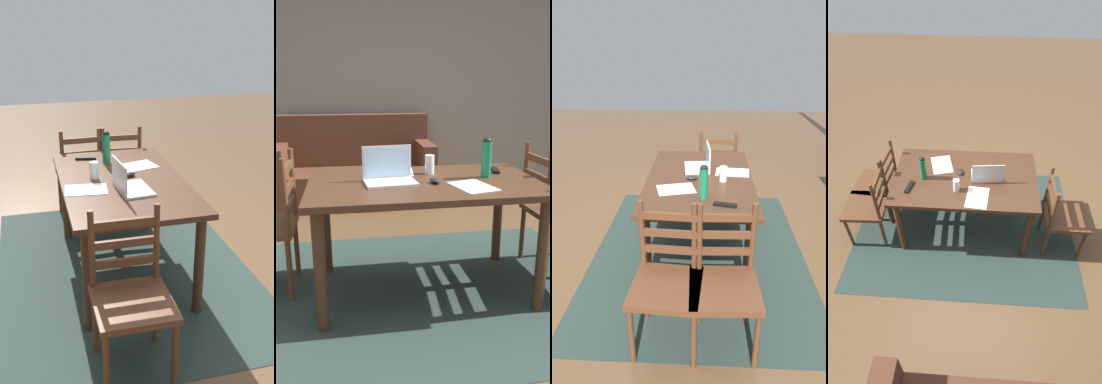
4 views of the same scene
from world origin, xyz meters
TOP-DOWN VIEW (x-y plane):
  - ground_plane at (0.00, 0.00)m, footprint 14.00×14.00m
  - area_rug at (0.00, 0.00)m, footprint 2.53×1.97m
  - dining_table at (0.00, 0.00)m, footprint 1.49×0.91m
  - chair_left_far at (-1.03, 0.18)m, footprint 0.44×0.44m
  - chair_right_near at (1.03, -0.18)m, footprint 0.47×0.47m
  - chair_right_far at (1.03, 0.18)m, footprint 0.46×0.46m
  - laptop at (-0.23, 0.01)m, footprint 0.34×0.25m
  - water_bottle at (0.43, 0.04)m, footprint 0.07×0.07m
  - drinking_glass at (0.08, 0.20)m, footprint 0.07×0.07m
  - computer_mouse at (0.06, -0.07)m, footprint 0.08×0.11m
  - tv_remote at (0.55, 0.20)m, footprint 0.08×0.18m
  - paper_stack_left at (0.27, -0.19)m, footprint 0.28×0.34m
  - paper_stack_right at (-0.14, 0.29)m, footprint 0.24×0.32m

SIDE VIEW (x-z plane):
  - ground_plane at x=0.00m, z-range 0.00..0.00m
  - area_rug at x=0.00m, z-range 0.00..0.01m
  - chair_left_far at x=-1.03m, z-range -0.01..0.94m
  - chair_right_near at x=1.03m, z-range -0.01..0.94m
  - chair_right_far at x=1.03m, z-range -0.01..0.94m
  - dining_table at x=0.00m, z-range 0.29..1.06m
  - paper_stack_left at x=0.27m, z-range 0.77..0.78m
  - paper_stack_right at x=-0.14m, z-range 0.77..0.78m
  - tv_remote at x=0.55m, z-range 0.77..0.79m
  - computer_mouse at x=0.06m, z-range 0.77..0.81m
  - laptop at x=-0.23m, z-range 0.72..0.94m
  - drinking_glass at x=0.08m, z-range 0.77..0.91m
  - water_bottle at x=0.43m, z-range 0.78..1.05m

